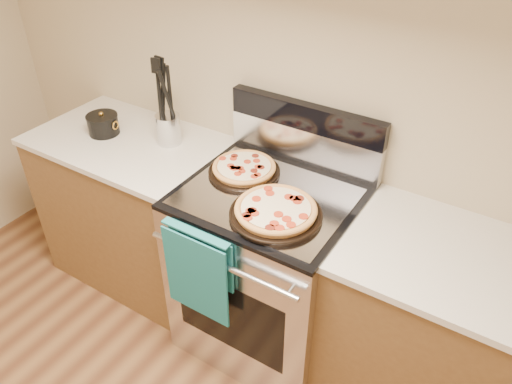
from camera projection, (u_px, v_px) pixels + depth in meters
The scene contains 17 objects.
wall_back at pixel (313, 73), 2.16m from camera, with size 4.00×4.00×0.00m, color #C7B690.
range_body at pixel (268, 271), 2.44m from camera, with size 0.76×0.68×0.90m, color #B7B7BC.
oven_window at pixel (230, 317), 2.21m from camera, with size 0.56×0.01×0.40m, color black.
cooktop at pixel (270, 195), 2.18m from camera, with size 0.76×0.68×0.02m, color black.
backsplash_lower at pixel (304, 145), 2.33m from camera, with size 0.76×0.06×0.18m, color silver.
backsplash_upper at pixel (306, 116), 2.24m from camera, with size 0.76×0.06×0.12m, color black.
oven_handle at pixel (221, 265), 1.98m from camera, with size 0.03×0.03×0.70m, color silver.
dish_towel at pixel (199, 271), 2.09m from camera, with size 0.32×0.05×0.42m, color #165B71, non-canonical shape.
foil_sheet at pixel (266, 196), 2.15m from camera, with size 0.70×0.55×0.01m, color gray.
cabinet_left at pixel (139, 211), 2.85m from camera, with size 1.00×0.62×0.88m, color brown.
countertop_left at pixel (127, 142), 2.59m from camera, with size 1.02×0.64×0.03m, color beige.
cabinet_right at pixel (452, 348), 2.09m from camera, with size 1.00×0.62×0.88m, color brown.
countertop_right at pixel (480, 270), 1.82m from camera, with size 1.02×0.64×0.03m, color beige.
pepperoni_pizza_back at pixel (244, 169), 2.28m from camera, with size 0.32×0.32×0.04m, color #C1773B, non-canonical shape.
pepperoni_pizza_front at pixel (276, 211), 2.02m from camera, with size 0.38×0.38×0.05m, color #C1773B, non-canonical shape.
utensil_crock at pixel (169, 129), 2.51m from camera, with size 0.12×0.12×0.15m, color silver.
saucepan at pixel (103, 125), 2.60m from camera, with size 0.16×0.16×0.10m, color black.
Camera 1 is at (0.89, 0.13, 2.18)m, focal length 35.00 mm.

